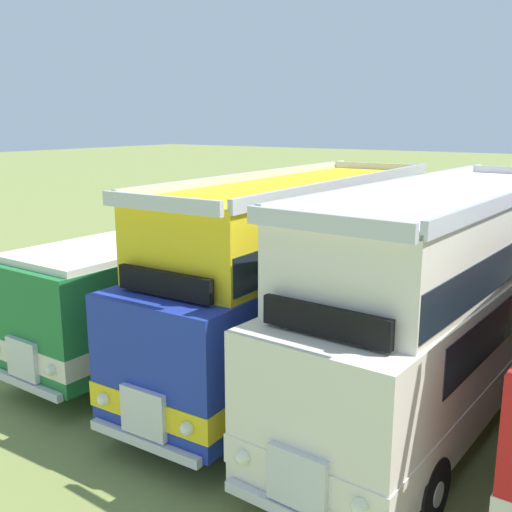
{
  "coord_description": "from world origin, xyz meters",
  "views": [
    {
      "loc": [
        -0.13,
        -11.61,
        5.66
      ],
      "look_at": [
        -8.28,
        0.46,
        2.38
      ],
      "focal_mm": 42.45,
      "sensor_mm": 36.0,
      "label": 1
    }
  ],
  "objects": [
    {
      "name": "bus_second_in_row",
      "position": [
        -6.65,
        -0.2,
        2.36
      ],
      "size": [
        2.73,
        10.08,
        4.52
      ],
      "color": "#1E339E",
      "rests_on": "ground"
    },
    {
      "name": "bus_third_in_row",
      "position": [
        -3.32,
        -0.04,
        2.36
      ],
      "size": [
        3.11,
        10.9,
        4.52
      ],
      "color": "silver",
      "rests_on": "ground"
    },
    {
      "name": "bus_first_in_row",
      "position": [
        -9.97,
        0.16,
        1.75
      ],
      "size": [
        2.8,
        10.37,
        2.99
      ],
      "color": "#237538",
      "rests_on": "ground"
    }
  ]
}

